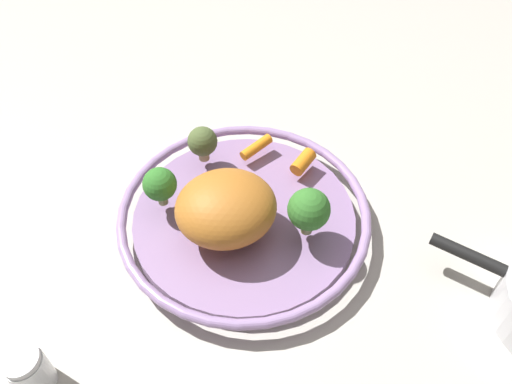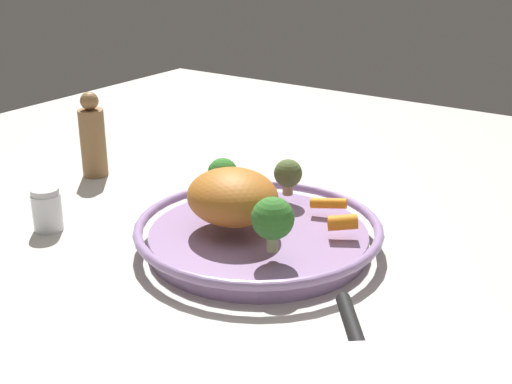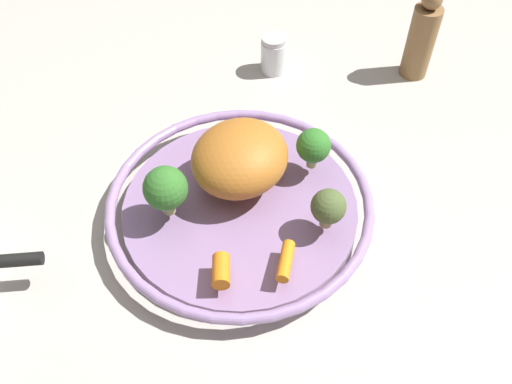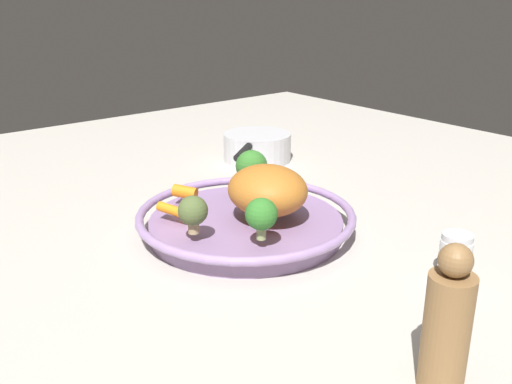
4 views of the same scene
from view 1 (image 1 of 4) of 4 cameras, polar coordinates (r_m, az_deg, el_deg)
ground_plane at (r=0.74m, az=-1.28°, el=-3.87°), size 1.86×1.86×0.00m
serving_bowl at (r=0.72m, az=-1.30°, el=-2.86°), size 0.35×0.35×0.04m
roast_chicken_piece at (r=0.66m, az=-3.34°, el=-1.77°), size 0.14×0.13×0.08m
baby_carrot_back at (r=0.78m, az=0.03°, el=4.98°), size 0.06×0.03×0.02m
baby_carrot_left at (r=0.75m, az=5.22°, el=3.33°), size 0.05×0.04×0.02m
broccoli_floret_mid at (r=0.65m, az=5.86°, el=-1.98°), size 0.05×0.05×0.07m
broccoli_floret_edge at (r=0.75m, az=-5.92°, el=5.51°), size 0.04×0.04×0.06m
broccoli_floret_small at (r=0.70m, az=-10.58°, el=0.80°), size 0.05×0.05×0.06m
salt_shaker at (r=0.65m, az=-23.76°, el=-17.60°), size 0.04×0.04×0.07m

